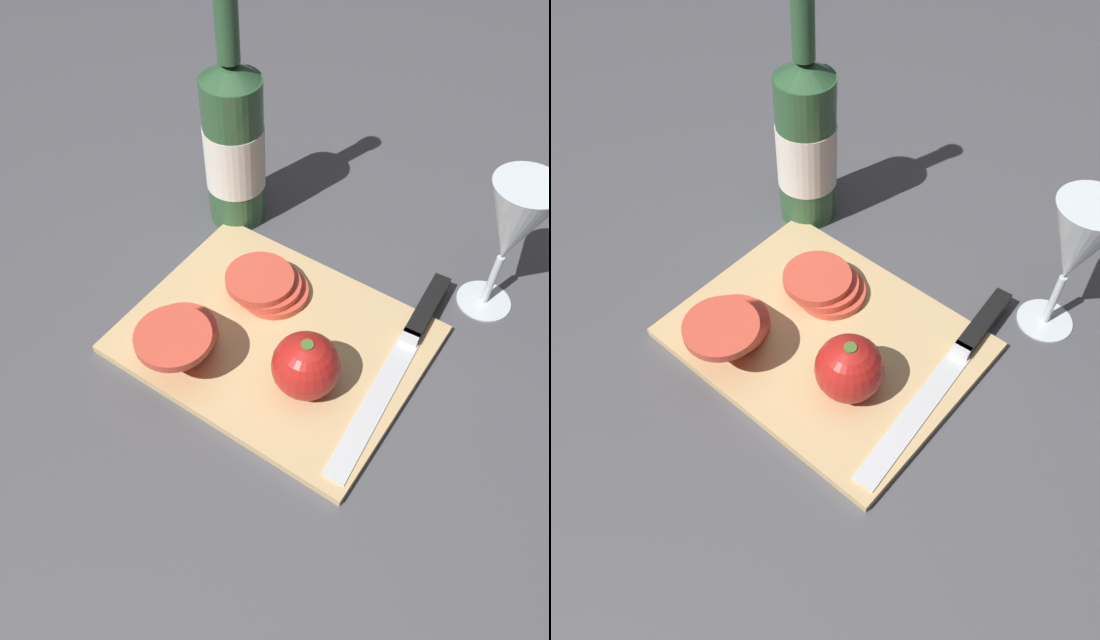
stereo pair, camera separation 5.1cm
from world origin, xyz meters
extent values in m
plane|color=#4C4C51|center=(0.00, 0.00, 0.00)|extent=(3.00, 3.00, 0.00)
cube|color=tan|center=(-0.02, 0.03, 0.01)|extent=(0.33, 0.26, 0.01)
cylinder|color=#2D5633|center=(0.15, -0.13, 0.10)|extent=(0.08, 0.08, 0.20)
cone|color=#2D5633|center=(0.15, -0.13, 0.21)|extent=(0.07, 0.07, 0.02)
cylinder|color=#2D5633|center=(0.15, -0.13, 0.27)|extent=(0.03, 0.03, 0.09)
cylinder|color=white|center=(0.15, -0.13, 0.10)|extent=(0.08, 0.08, 0.08)
cylinder|color=silver|center=(-0.19, -0.17, 0.00)|extent=(0.07, 0.07, 0.00)
cylinder|color=silver|center=(-0.19, -0.17, 0.04)|extent=(0.01, 0.01, 0.07)
cone|color=silver|center=(-0.19, -0.17, 0.13)|extent=(0.08, 0.08, 0.10)
cone|color=beige|center=(-0.19, -0.17, 0.10)|extent=(0.03, 0.03, 0.05)
sphere|color=red|center=(-0.08, 0.06, 0.05)|extent=(0.07, 0.07, 0.07)
cylinder|color=#47702D|center=(-0.08, 0.06, 0.08)|extent=(0.01, 0.01, 0.01)
cube|color=silver|center=(-0.15, 0.04, 0.01)|extent=(0.04, 0.20, 0.00)
cube|color=silver|center=(-0.15, -0.05, 0.02)|extent=(0.02, 0.01, 0.01)
cube|color=black|center=(-0.14, -0.11, 0.02)|extent=(0.03, 0.10, 0.01)
cylinder|color=#DB4C38|center=(0.07, 0.08, 0.02)|extent=(0.08, 0.08, 0.01)
cylinder|color=#DB4C38|center=(0.07, 0.09, 0.03)|extent=(0.08, 0.08, 0.01)
cylinder|color=#DB4C38|center=(0.06, 0.10, 0.04)|extent=(0.08, 0.08, 0.01)
cylinder|color=#DB4C38|center=(0.06, 0.11, 0.05)|extent=(0.08, 0.08, 0.01)
cylinder|color=#DB4C38|center=(0.05, 0.11, 0.06)|extent=(0.08, 0.08, 0.01)
cylinder|color=#DB4C38|center=(0.05, 0.12, 0.06)|extent=(0.08, 0.08, 0.01)
cylinder|color=#DB4C38|center=(0.02, -0.03, 0.02)|extent=(0.08, 0.08, 0.01)
cylinder|color=#DB4C38|center=(0.03, -0.02, 0.03)|extent=(0.08, 0.08, 0.01)
cylinder|color=#DB4C38|center=(0.04, -0.02, 0.04)|extent=(0.08, 0.08, 0.01)
camera|label=1|loc=(-0.26, 0.38, 0.58)|focal=35.00mm
camera|label=2|loc=(-0.30, 0.35, 0.58)|focal=35.00mm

